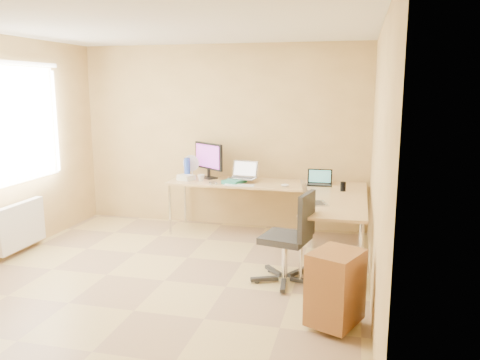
% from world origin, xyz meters
% --- Properties ---
extents(floor, '(4.50, 4.50, 0.00)m').
position_xyz_m(floor, '(0.00, 0.00, 0.00)').
color(floor, tan).
rests_on(floor, ground).
extents(ceiling, '(4.50, 4.50, 0.00)m').
position_xyz_m(ceiling, '(0.00, 0.00, 2.60)').
color(ceiling, white).
rests_on(ceiling, ground).
extents(wall_back, '(4.50, 0.00, 4.50)m').
position_xyz_m(wall_back, '(0.00, 2.25, 1.30)').
color(wall_back, tan).
rests_on(wall_back, ground).
extents(wall_front, '(4.50, 0.00, 4.50)m').
position_xyz_m(wall_front, '(0.00, -2.25, 1.30)').
color(wall_front, tan).
rests_on(wall_front, ground).
extents(wall_right, '(0.00, 4.50, 4.50)m').
position_xyz_m(wall_right, '(2.10, 0.00, 1.30)').
color(wall_right, tan).
rests_on(wall_right, ground).
extents(desk_main, '(2.65, 0.70, 0.73)m').
position_xyz_m(desk_main, '(0.72, 1.85, 0.36)').
color(desk_main, tan).
rests_on(desk_main, ground).
extents(desk_return, '(0.70, 1.30, 0.73)m').
position_xyz_m(desk_return, '(1.70, 0.85, 0.36)').
color(desk_return, tan).
rests_on(desk_return, ground).
extents(monitor, '(0.59, 0.51, 0.51)m').
position_xyz_m(monitor, '(-0.12, 1.98, 0.98)').
color(monitor, black).
rests_on(monitor, desk_main).
extents(book_stack, '(0.31, 0.36, 0.05)m').
position_xyz_m(book_stack, '(0.32, 1.72, 0.76)').
color(book_stack, '#287E6A').
rests_on(book_stack, desk_main).
extents(laptop_center, '(0.39, 0.32, 0.23)m').
position_xyz_m(laptop_center, '(0.42, 1.81, 0.90)').
color(laptop_center, '#A9A9B0').
rests_on(laptop_center, desk_main).
extents(laptop_black, '(0.33, 0.25, 0.20)m').
position_xyz_m(laptop_black, '(1.44, 1.86, 0.83)').
color(laptop_black, black).
rests_on(laptop_black, desk_main).
extents(keyboard, '(0.39, 0.12, 0.02)m').
position_xyz_m(keyboard, '(0.43, 1.55, 0.74)').
color(keyboard, silver).
rests_on(keyboard, desk_main).
extents(mouse, '(0.11, 0.07, 0.04)m').
position_xyz_m(mouse, '(1.02, 1.65, 0.75)').
color(mouse, silver).
rests_on(mouse, desk_main).
extents(mug, '(0.11, 0.11, 0.09)m').
position_xyz_m(mug, '(-0.16, 1.75, 0.78)').
color(mug, silver).
rests_on(mug, desk_main).
extents(cd_stack, '(0.14, 0.14, 0.03)m').
position_xyz_m(cd_stack, '(0.07, 1.57, 0.74)').
color(cd_stack, white).
rests_on(cd_stack, desk_main).
extents(water_bottle, '(0.10, 0.10, 0.30)m').
position_xyz_m(water_bottle, '(-0.40, 1.86, 0.88)').
color(water_bottle, blue).
rests_on(water_bottle, desk_main).
extents(papers, '(0.26, 0.32, 0.01)m').
position_xyz_m(papers, '(-0.40, 1.93, 0.73)').
color(papers, white).
rests_on(papers, desk_main).
extents(white_box, '(0.25, 0.23, 0.08)m').
position_xyz_m(white_box, '(-0.39, 1.76, 0.77)').
color(white_box, beige).
rests_on(white_box, desk_main).
extents(desk_fan, '(0.30, 0.30, 0.29)m').
position_xyz_m(desk_fan, '(-0.38, 2.01, 0.88)').
color(desk_fan, silver).
rests_on(desk_fan, desk_main).
extents(black_cup, '(0.09, 0.09, 0.12)m').
position_xyz_m(black_cup, '(1.76, 1.55, 0.79)').
color(black_cup, black).
rests_on(black_cup, desk_main).
extents(laptop_return, '(0.38, 0.34, 0.21)m').
position_xyz_m(laptop_return, '(1.48, 0.78, 0.84)').
color(laptop_return, silver).
rests_on(laptop_return, desk_return).
extents(office_chair, '(0.70, 0.70, 0.98)m').
position_xyz_m(office_chair, '(1.23, 0.29, 0.50)').
color(office_chair, '#282828').
rests_on(office_chair, ground).
extents(cabinet, '(0.51, 0.55, 0.62)m').
position_xyz_m(cabinet, '(1.79, -0.59, 0.36)').
color(cabinet, olive).
rests_on(cabinet, ground).
extents(radiator, '(0.09, 0.80, 0.55)m').
position_xyz_m(radiator, '(-2.03, 0.40, 0.35)').
color(radiator, white).
rests_on(radiator, ground).
extents(window, '(0.10, 1.80, 1.40)m').
position_xyz_m(window, '(-2.05, 0.40, 1.55)').
color(window, white).
rests_on(window, wall_left).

